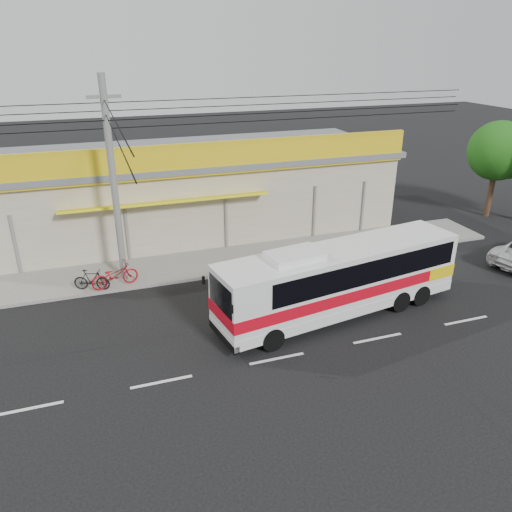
{
  "coord_description": "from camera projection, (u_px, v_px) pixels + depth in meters",
  "views": [
    {
      "loc": [
        -5.33,
        -15.97,
        10.2
      ],
      "look_at": [
        0.76,
        2.0,
        1.94
      ],
      "focal_mm": 35.0,
      "sensor_mm": 36.0,
      "label": 1
    }
  ],
  "objects": [
    {
      "name": "utility_pole",
      "position": [
        106.0,
        114.0,
        19.92
      ],
      "size": [
        34.0,
        14.0,
        9.03
      ],
      "color": "slate",
      "rests_on": "ground"
    },
    {
      "name": "tree_near",
      "position": [
        500.0,
        153.0,
        29.78
      ],
      "size": [
        3.54,
        3.54,
        5.86
      ],
      "color": "#332114",
      "rests_on": "ground"
    },
    {
      "name": "motorbike_dark",
      "position": [
        92.0,
        280.0,
        21.61
      ],
      "size": [
        1.64,
        0.98,
        0.95
      ],
      "primitive_type": "imported",
      "rotation": [
        0.0,
        0.0,
        1.21
      ],
      "color": "black",
      "rests_on": "sidewalk"
    },
    {
      "name": "lane_markings",
      "position": [
        277.0,
        359.0,
        17.34
      ],
      "size": [
        50.0,
        0.12,
        0.01
      ],
      "primitive_type": null,
      "color": "silver",
      "rests_on": "ground"
    },
    {
      "name": "sidewalk",
      "position": [
        216.0,
        262.0,
        24.69
      ],
      "size": [
        30.0,
        3.2,
        0.15
      ],
      "primitive_type": "cube",
      "color": "gray",
      "rests_on": "ground"
    },
    {
      "name": "storefront_building",
      "position": [
        190.0,
        189.0,
        28.61
      ],
      "size": [
        22.6,
        9.2,
        5.7
      ],
      "color": "#A59B85",
      "rests_on": "ground"
    },
    {
      "name": "ground",
      "position": [
        254.0,
        323.0,
        19.51
      ],
      "size": [
        120.0,
        120.0,
        0.0
      ],
      "primitive_type": "plane",
      "color": "black",
      "rests_on": "ground"
    },
    {
      "name": "coach_bus",
      "position": [
        343.0,
        275.0,
        19.56
      ],
      "size": [
        10.48,
        3.79,
        3.16
      ],
      "rotation": [
        0.0,
        0.0,
        0.16
      ],
      "color": "silver",
      "rests_on": "ground"
    },
    {
      "name": "motorbike_red",
      "position": [
        115.0,
        275.0,
        21.88
      ],
      "size": [
        2.18,
        1.18,
        1.09
      ],
      "primitive_type": "imported",
      "rotation": [
        0.0,
        0.0,
        1.8
      ],
      "color": "maroon",
      "rests_on": "sidewalk"
    }
  ]
}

